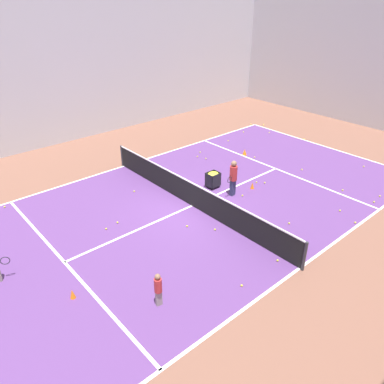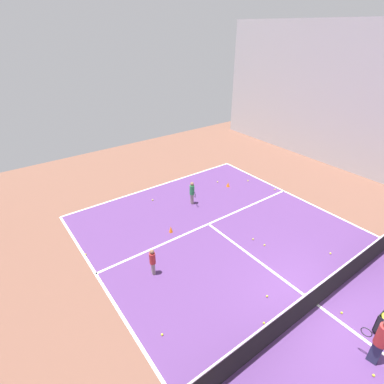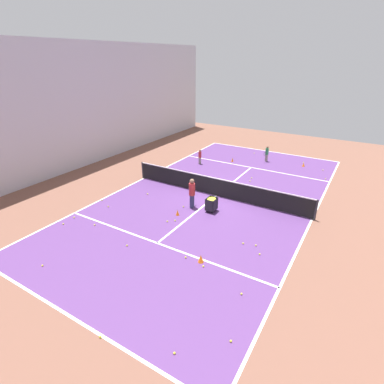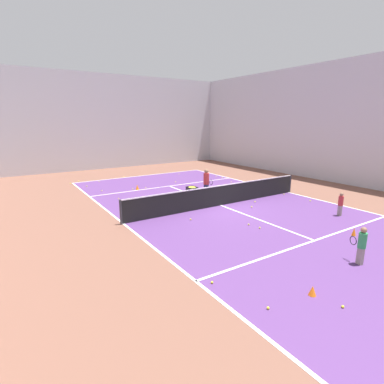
{
  "view_description": "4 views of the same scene",
  "coord_description": "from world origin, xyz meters",
  "px_view_note": "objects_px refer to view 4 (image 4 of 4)",
  "views": [
    {
      "loc": [
        10.1,
        -8.82,
        7.9
      ],
      "look_at": [
        0.0,
        0.0,
        0.65
      ],
      "focal_mm": 35.0,
      "sensor_mm": 36.0,
      "label": 1
    },
    {
      "loc": [
        7.21,
        2.98,
        7.9
      ],
      "look_at": [
        -0.47,
        -7.48,
        0.66
      ],
      "focal_mm": 28.0,
      "sensor_mm": 36.0,
      "label": 2
    },
    {
      "loc": [
        -6.82,
        14.04,
        7.32
      ],
      "look_at": [
        0.45,
        1.95,
        0.89
      ],
      "focal_mm": 28.0,
      "sensor_mm": 36.0,
      "label": 3
    },
    {
      "loc": [
        -9.41,
        -11.79,
        4.33
      ],
      "look_at": [
        -0.62,
        1.8,
        0.44
      ],
      "focal_mm": 28.0,
      "sensor_mm": 36.0,
      "label": 4
    }
  ],
  "objects_px": {
    "training_cone_0": "(312,291)",
    "child_midcourt": "(341,203)",
    "ball_cart": "(192,191)",
    "training_cone_1": "(137,187)",
    "coach_at_net": "(206,181)",
    "tennis_net": "(221,195)",
    "player_near_baseline": "(362,243)"
  },
  "relations": [
    {
      "from": "ball_cart",
      "to": "tennis_net",
      "type": "bearing_deg",
      "value": -70.84
    },
    {
      "from": "coach_at_net",
      "to": "child_midcourt",
      "type": "distance_m",
      "value": 7.03
    },
    {
      "from": "training_cone_0",
      "to": "training_cone_1",
      "type": "height_order",
      "value": "training_cone_1"
    },
    {
      "from": "tennis_net",
      "to": "ball_cart",
      "type": "bearing_deg",
      "value": 109.16
    },
    {
      "from": "coach_at_net",
      "to": "tennis_net",
      "type": "bearing_deg",
      "value": -21.39
    },
    {
      "from": "tennis_net",
      "to": "training_cone_0",
      "type": "xyz_separation_m",
      "value": [
        -3.17,
        -7.76,
        -0.43
      ]
    },
    {
      "from": "child_midcourt",
      "to": "training_cone_1",
      "type": "relative_size",
      "value": 3.39
    },
    {
      "from": "child_midcourt",
      "to": "coach_at_net",
      "type": "bearing_deg",
      "value": 38.97
    },
    {
      "from": "player_near_baseline",
      "to": "ball_cart",
      "type": "distance_m",
      "value": 9.27
    },
    {
      "from": "training_cone_1",
      "to": "child_midcourt",
      "type": "bearing_deg",
      "value": -60.16
    },
    {
      "from": "coach_at_net",
      "to": "training_cone_1",
      "type": "distance_m",
      "value": 4.72
    },
    {
      "from": "ball_cart",
      "to": "training_cone_0",
      "type": "relative_size",
      "value": 2.88
    },
    {
      "from": "child_midcourt",
      "to": "training_cone_0",
      "type": "distance_m",
      "value": 7.56
    },
    {
      "from": "tennis_net",
      "to": "training_cone_1",
      "type": "relative_size",
      "value": 33.2
    },
    {
      "from": "tennis_net",
      "to": "child_midcourt",
      "type": "height_order",
      "value": "child_midcourt"
    },
    {
      "from": "coach_at_net",
      "to": "training_cone_0",
      "type": "distance_m",
      "value": 10.38
    },
    {
      "from": "player_near_baseline",
      "to": "ball_cart",
      "type": "bearing_deg",
      "value": 20.49
    },
    {
      "from": "training_cone_0",
      "to": "training_cone_1",
      "type": "bearing_deg",
      "value": 86.03
    },
    {
      "from": "tennis_net",
      "to": "training_cone_0",
      "type": "distance_m",
      "value": 8.39
    },
    {
      "from": "training_cone_0",
      "to": "child_midcourt",
      "type": "bearing_deg",
      "value": 26.8
    },
    {
      "from": "child_midcourt",
      "to": "ball_cart",
      "type": "relative_size",
      "value": 1.47
    },
    {
      "from": "ball_cart",
      "to": "coach_at_net",
      "type": "bearing_deg",
      "value": 7.65
    },
    {
      "from": "player_near_baseline",
      "to": "training_cone_0",
      "type": "relative_size",
      "value": 4.62
    },
    {
      "from": "tennis_net",
      "to": "player_near_baseline",
      "type": "bearing_deg",
      "value": -93.56
    },
    {
      "from": "tennis_net",
      "to": "child_midcourt",
      "type": "xyz_separation_m",
      "value": [
        3.56,
        -4.36,
        0.07
      ]
    },
    {
      "from": "coach_at_net",
      "to": "child_midcourt",
      "type": "relative_size",
      "value": 1.46
    },
    {
      "from": "child_midcourt",
      "to": "training_cone_1",
      "type": "xyz_separation_m",
      "value": [
        -5.79,
        10.1,
        -0.47
      ]
    },
    {
      "from": "child_midcourt",
      "to": "training_cone_0",
      "type": "height_order",
      "value": "child_midcourt"
    },
    {
      "from": "child_midcourt",
      "to": "training_cone_1",
      "type": "distance_m",
      "value": 11.66
    },
    {
      "from": "ball_cart",
      "to": "training_cone_1",
      "type": "distance_m",
      "value": 4.28
    },
    {
      "from": "child_midcourt",
      "to": "tennis_net",
      "type": "bearing_deg",
      "value": 51.97
    },
    {
      "from": "training_cone_0",
      "to": "training_cone_1",
      "type": "relative_size",
      "value": 0.8
    }
  ]
}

